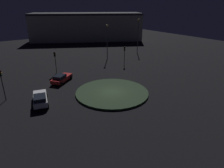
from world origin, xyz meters
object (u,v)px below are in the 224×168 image
object	(u,v)px
traffic_light_southwest	(2,79)
streetlamp_northwest	(107,37)
traffic_light_northwest	(124,52)
store_building	(87,27)
streetlamp_northwest_near	(138,32)
traffic_light_west	(55,58)
car_white	(40,99)
car_red	(61,78)

from	to	relation	value
traffic_light_southwest	streetlamp_northwest	bearing A→B (deg)	49.33
traffic_light_northwest	store_building	distance (m)	34.48
streetlamp_northwest	streetlamp_northwest_near	distance (m)	10.90
traffic_light_west	traffic_light_southwest	xyz separation A→B (m)	(7.42, -9.98, 0.18)
traffic_light_southwest	streetlamp_northwest_near	bearing A→B (deg)	44.44
car_white	traffic_light_northwest	distance (m)	22.40
traffic_light_southwest	streetlamp_northwest_near	xyz separation A→B (m)	(-12.09, 34.70, 2.43)
car_red	traffic_light_southwest	xyz separation A→B (m)	(2.23, -9.01, 2.44)
traffic_light_west	car_white	bearing A→B (deg)	-43.79
traffic_light_west	streetlamp_northwest	size ratio (longest dim) A/B	0.52
car_white	traffic_light_west	distance (m)	13.13
traffic_light_west	traffic_light_northwest	bearing A→B (deg)	63.68
streetlamp_northwest	store_building	size ratio (longest dim) A/B	0.21
streetlamp_northwest_near	traffic_light_west	bearing A→B (deg)	-79.31
traffic_light_northwest	streetlamp_northwest_near	world-z (taller)	streetlamp_northwest_near
traffic_light_northwest	store_building	size ratio (longest dim) A/B	0.10
traffic_light_southwest	store_building	size ratio (longest dim) A/B	0.11
car_white	streetlamp_northwest_near	size ratio (longest dim) A/B	0.54
streetlamp_northwest_near	streetlamp_northwest	bearing A→B (deg)	-82.60
traffic_light_northwest	streetlamp_northwest_near	xyz separation A→B (m)	(-7.58, 10.33, 2.73)
traffic_light_southwest	streetlamp_northwest	size ratio (longest dim) A/B	0.55
car_white	traffic_light_southwest	xyz separation A→B (m)	(-3.91, -3.72, 2.36)
traffic_light_west	traffic_light_northwest	size ratio (longest dim) A/B	1.05
streetlamp_northwest_near	traffic_light_northwest	bearing A→B (deg)	-53.74
store_building	car_red	bearing A→B (deg)	84.11
car_red	streetlamp_northwest	bearing A→B (deg)	-8.04
car_red	traffic_light_southwest	distance (m)	9.59
traffic_light_west	store_building	size ratio (longest dim) A/B	0.11
traffic_light_southwest	store_building	xyz separation A→B (m)	(-37.94, 32.63, 1.59)
car_red	streetlamp_northwest	distance (m)	17.74
car_red	traffic_light_west	xyz separation A→B (m)	(-5.19, 0.97, 2.26)
car_white	streetlamp_northwest	world-z (taller)	streetlamp_northwest
traffic_light_west	streetlamp_northwest_near	distance (m)	25.29
car_red	traffic_light_west	distance (m)	5.74
car_red	traffic_light_southwest	size ratio (longest dim) A/B	1.02
streetlamp_northwest_near	car_white	bearing A→B (deg)	-62.68
car_red	traffic_light_southwest	world-z (taller)	traffic_light_southwest
car_white	traffic_light_west	size ratio (longest dim) A/B	1.14
car_white	store_building	distance (m)	51.02
traffic_light_northwest	streetlamp_northwest	xyz separation A→B (m)	(-6.17, -0.48, 2.53)
traffic_light_west	store_building	distance (m)	38.05
store_building	traffic_light_northwest	bearing A→B (deg)	103.72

